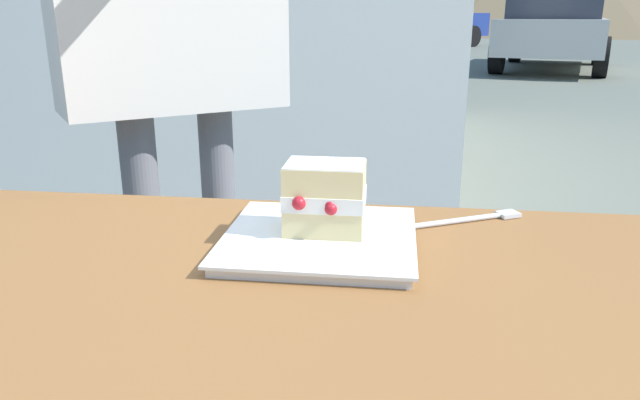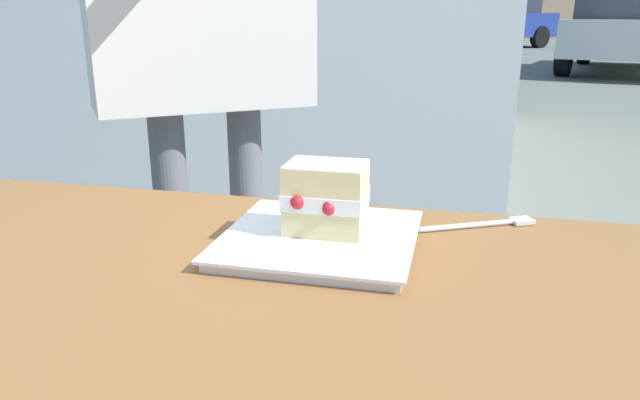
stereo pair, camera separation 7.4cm
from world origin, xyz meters
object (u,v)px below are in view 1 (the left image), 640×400
at_px(parked_car_far, 424,20).
at_px(cake_slice, 325,198).
at_px(dessert_plate, 320,239).
at_px(dessert_fork, 474,218).
at_px(parked_car_near, 555,27).

bearing_deg(parked_car_far, cake_slice, 87.53).
bearing_deg(dessert_plate, dessert_fork, -149.82).
bearing_deg(dessert_fork, parked_car_far, -91.86).
bearing_deg(dessert_plate, parked_car_near, -104.70).
height_order(dessert_fork, parked_car_far, parked_car_far).
height_order(dessert_plate, cake_slice, cake_slice).
height_order(cake_slice, parked_car_far, parked_car_far).
xyz_separation_m(dessert_fork, parked_car_far, (-0.60, -18.50, 0.08)).
bearing_deg(cake_slice, parked_car_near, -104.69).
bearing_deg(parked_car_far, dessert_plate, 87.52).
bearing_deg(dessert_plate, cake_slice, -112.58).
xyz_separation_m(cake_slice, dessert_fork, (-0.20, -0.11, -0.06)).
bearing_deg(cake_slice, dessert_fork, -151.68).
xyz_separation_m(dessert_plate, dessert_fork, (-0.21, -0.12, -0.00)).
relative_size(cake_slice, dessert_fork, 0.64).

